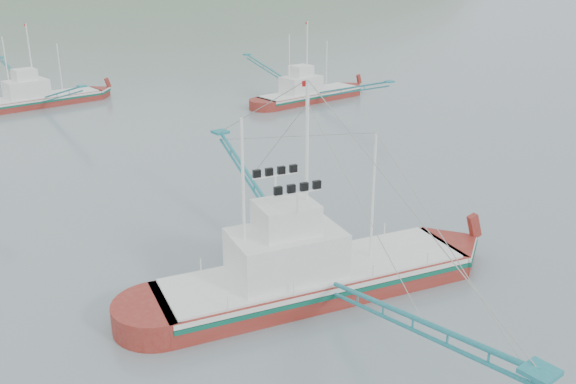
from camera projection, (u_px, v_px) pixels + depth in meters
ground at (360, 281)px, 33.46m from camera, size 1200.00×1200.00×0.00m
main_boat at (312, 253)px, 31.57m from camera, size 16.43×28.26×11.64m
bg_boat_right at (308, 90)px, 73.40m from camera, size 13.20×23.76×9.61m
bg_boat_far at (38, 94)px, 71.12m from camera, size 13.30×23.91×9.67m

